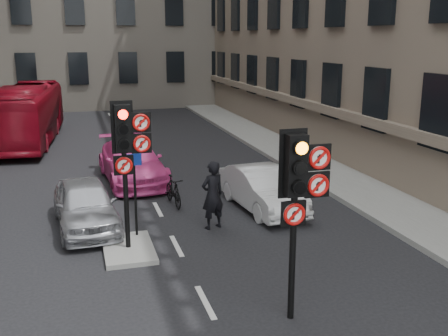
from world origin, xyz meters
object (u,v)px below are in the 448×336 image
motorcycle (173,191)px  info_sign (135,183)px  car_silver (85,204)px  motorcyclist (213,195)px  bus_red (28,114)px  signal_near (299,185)px  car_pink (132,162)px  car_white (262,189)px  signal_far (127,144)px

motorcycle → info_sign: info_sign is taller
car_silver → motorcyclist: (3.35, -1.00, 0.28)m
car_silver → bus_red: (-2.36, 13.26, 0.75)m
signal_near → car_silver: signal_near is taller
car_pink → bus_red: size_ratio=0.48×
car_white → bus_red: bearing=114.4°
car_silver → car_pink: (1.77, 4.49, 0.04)m
bus_red → motorcyclist: 15.37m
signal_near → bus_red: (-5.99, 19.27, -1.17)m
car_white → motorcyclist: size_ratio=2.05×
car_silver → bus_red: bearing=95.0°
signal_near → car_white: (1.59, 6.19, -1.94)m
motorcyclist → info_sign: size_ratio=0.87×
signal_far → motorcyclist: (2.32, 1.01, -1.76)m
car_silver → info_sign: bearing=-50.9°
signal_far → car_pink: size_ratio=0.73×
car_silver → motorcycle: (2.68, 1.29, -0.20)m
car_pink → motorcycle: 3.34m
signal_near → bus_red: 20.21m
car_pink → bus_red: bearing=111.0°
signal_far → motorcycle: bearing=63.3°
signal_near → motorcycle: (-0.94, 7.30, -2.12)m
bus_red → info_sign: bus_red is taller
car_pink → motorcyclist: (1.58, -5.49, 0.24)m
car_white → signal_far: bearing=-158.0°
signal_far → car_silver: bearing=117.0°
car_pink → signal_far: bearing=-100.8°
car_silver → car_pink: bearing=63.4°
car_pink → motorcycle: size_ratio=3.18×
car_silver → bus_red: size_ratio=0.39×
car_pink → info_sign: size_ratio=2.26×
bus_red → info_sign: (3.60, -14.53, 0.11)m
signal_near → info_sign: signal_near is taller
bus_red → signal_far: bearing=-72.9°
car_white → bus_red: size_ratio=0.38×
car_pink → motorcyclist: 5.72m
motorcycle → car_white: bearing=-29.4°
info_sign → car_silver: bearing=130.4°
motorcycle → car_pink: bearing=100.1°
signal_far → info_sign: (0.21, 0.74, -1.18)m
car_silver → motorcycle: car_silver is taller
signal_far → car_pink: bearing=83.4°
car_silver → car_white: 5.21m
signal_near → motorcycle: signal_near is taller
signal_far → info_sign: 1.41m
signal_far → bus_red: size_ratio=0.35×
car_white → motorcycle: (-2.53, 1.11, -0.18)m
motorcycle → signal_far: bearing=-122.4°
car_silver → motorcycle: size_ratio=2.54×
signal_near → signal_far: 4.77m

